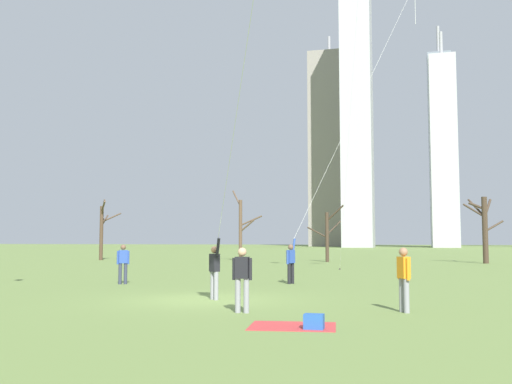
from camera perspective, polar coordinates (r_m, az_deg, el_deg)
ground_plane at (r=18.12m, az=-4.82°, el=-10.38°), size 400.00×400.00×0.00m
kite_flyer_midfield_center_white at (r=25.60m, az=6.62°, el=0.51°), size 6.41×5.78×15.60m
kite_flyer_far_back_orange at (r=15.84m, az=-3.02°, el=-0.46°), size 5.25×11.18×11.72m
bystander_far_off_by_trees at (r=24.90m, az=-12.76°, el=-6.63°), size 0.44×0.36×1.62m
bystander_strolling_midfield at (r=15.37m, az=14.13°, el=-7.91°), size 0.35×0.45×1.62m
bystander_watching_nearby at (r=14.83m, az=-1.36°, el=-8.17°), size 0.51×0.22×1.62m
picnic_spot at (r=12.45m, az=4.73°, el=-12.59°), size 1.95×1.60×0.31m
bare_tree_center at (r=54.60m, az=-14.67°, el=-3.39°), size 1.97×3.53×5.37m
bare_tree_right_of_center at (r=48.79m, az=6.93°, el=-4.08°), size 3.25×2.23×4.64m
bare_tree_far_right_edge at (r=48.76m, az=21.25°, el=-3.05°), size 3.02×1.81×5.12m
bare_tree_rightmost at (r=49.60m, az=-1.44°, el=-3.36°), size 2.97×2.22×6.09m
skyline_short_annex at (r=163.46m, az=17.48°, el=4.01°), size 5.98×5.47×59.16m
skyline_tall_tower at (r=144.86m, az=9.76°, el=7.81°), size 7.12×10.85×72.28m
skyline_slender_spire at (r=165.57m, az=7.20°, el=4.10°), size 10.82×11.15×59.20m
skyline_mid_tower_left at (r=143.90m, az=17.73°, el=3.87°), size 6.07×5.51×50.87m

